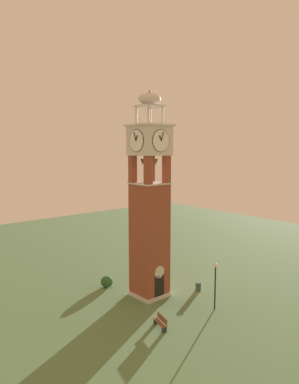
# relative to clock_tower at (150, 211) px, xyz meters

# --- Properties ---
(ground) EXTENTS (80.00, 80.00, 0.00)m
(ground) POSITION_rel_clock_tower_xyz_m (-0.00, 0.00, -7.80)
(ground) COLOR #517547
(clock_tower) EXTENTS (3.28, 3.28, 18.35)m
(clock_tower) POSITION_rel_clock_tower_xyz_m (0.00, 0.00, 0.00)
(clock_tower) COLOR brown
(clock_tower) RESTS_ON ground
(park_bench) EXTENTS (0.89, 1.66, 0.95)m
(park_bench) POSITION_rel_clock_tower_xyz_m (-3.28, -5.08, -7.32)
(park_bench) COLOR brown
(park_bench) RESTS_ON ground
(lamp_post) EXTENTS (0.36, 0.36, 3.99)m
(lamp_post) POSITION_rel_clock_tower_xyz_m (2.23, -5.76, -5.05)
(lamp_post) COLOR black
(lamp_post) RESTS_ON ground
(trash_bin) EXTENTS (0.52, 0.52, 0.80)m
(trash_bin) POSITION_rel_clock_tower_xyz_m (4.16, -2.25, -7.40)
(trash_bin) COLOR #38513D
(trash_bin) RESTS_ON ground
(shrub_near_entry) EXTENTS (1.20, 1.20, 1.05)m
(shrub_near_entry) POSITION_rel_clock_tower_xyz_m (-1.86, 4.21, -7.28)
(shrub_near_entry) COLOR #28562D
(shrub_near_entry) RESTS_ON ground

